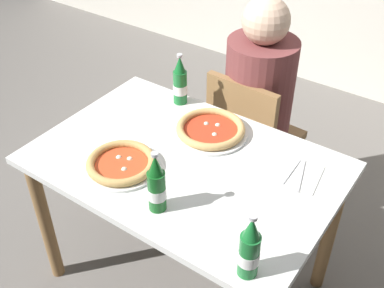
{
  "coord_description": "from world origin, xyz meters",
  "views": [
    {
      "loc": [
        0.86,
        -1.18,
        1.95
      ],
      "look_at": [
        0.0,
        0.05,
        0.8
      ],
      "focal_mm": 44.42,
      "sensor_mm": 36.0,
      "label": 1
    }
  ],
  "objects_px": {
    "pizza_margherita_near": "(211,130)",
    "beer_bottle_center": "(249,250)",
    "beer_bottle_right": "(180,83)",
    "pizza_marinara_far": "(122,164)",
    "chair_behind_table": "(250,137)",
    "dining_table_main": "(185,182)",
    "diner_seated": "(256,116)",
    "beer_bottle_left": "(157,186)",
    "napkin_with_cutlery": "(296,174)"
  },
  "relations": [
    {
      "from": "pizza_margherita_near",
      "to": "beer_bottle_right",
      "type": "distance_m",
      "value": 0.3
    },
    {
      "from": "chair_behind_table",
      "to": "pizza_marinara_far",
      "type": "xyz_separation_m",
      "value": [
        -0.15,
        -0.79,
        0.29
      ]
    },
    {
      "from": "pizza_margherita_near",
      "to": "beer_bottle_left",
      "type": "bearing_deg",
      "value": -79.41
    },
    {
      "from": "pizza_margherita_near",
      "to": "beer_bottle_left",
      "type": "height_order",
      "value": "beer_bottle_left"
    },
    {
      "from": "pizza_marinara_far",
      "to": "beer_bottle_left",
      "type": "distance_m",
      "value": 0.28
    },
    {
      "from": "diner_seated",
      "to": "napkin_with_cutlery",
      "type": "distance_m",
      "value": 0.67
    },
    {
      "from": "beer_bottle_left",
      "to": "beer_bottle_right",
      "type": "relative_size",
      "value": 1.0
    },
    {
      "from": "diner_seated",
      "to": "napkin_with_cutlery",
      "type": "bearing_deg",
      "value": -48.97
    },
    {
      "from": "chair_behind_table",
      "to": "beer_bottle_left",
      "type": "bearing_deg",
      "value": 99.4
    },
    {
      "from": "chair_behind_table",
      "to": "pizza_margherita_near",
      "type": "xyz_separation_m",
      "value": [
        0.01,
        -0.4,
        0.29
      ]
    },
    {
      "from": "chair_behind_table",
      "to": "beer_bottle_right",
      "type": "bearing_deg",
      "value": 51.27
    },
    {
      "from": "beer_bottle_left",
      "to": "beer_bottle_center",
      "type": "relative_size",
      "value": 1.0
    },
    {
      "from": "chair_behind_table",
      "to": "pizza_margherita_near",
      "type": "bearing_deg",
      "value": 94.64
    },
    {
      "from": "pizza_margherita_near",
      "to": "pizza_marinara_far",
      "type": "bearing_deg",
      "value": -112.34
    },
    {
      "from": "pizza_marinara_far",
      "to": "beer_bottle_center",
      "type": "bearing_deg",
      "value": -13.03
    },
    {
      "from": "pizza_marinara_far",
      "to": "napkin_with_cutlery",
      "type": "bearing_deg",
      "value": 31.75
    },
    {
      "from": "chair_behind_table",
      "to": "diner_seated",
      "type": "height_order",
      "value": "diner_seated"
    },
    {
      "from": "dining_table_main",
      "to": "pizza_margherita_near",
      "type": "relative_size",
      "value": 3.76
    },
    {
      "from": "napkin_with_cutlery",
      "to": "beer_bottle_center",
      "type": "bearing_deg",
      "value": -81.73
    },
    {
      "from": "beer_bottle_left",
      "to": "napkin_with_cutlery",
      "type": "height_order",
      "value": "beer_bottle_left"
    },
    {
      "from": "pizza_margherita_near",
      "to": "beer_bottle_center",
      "type": "xyz_separation_m",
      "value": [
        0.49,
        -0.54,
        0.08
      ]
    },
    {
      "from": "beer_bottle_center",
      "to": "napkin_with_cutlery",
      "type": "relative_size",
      "value": 1.21
    },
    {
      "from": "dining_table_main",
      "to": "beer_bottle_center",
      "type": "distance_m",
      "value": 0.61
    },
    {
      "from": "chair_behind_table",
      "to": "beer_bottle_center",
      "type": "relative_size",
      "value": 3.44
    },
    {
      "from": "diner_seated",
      "to": "pizza_marinara_far",
      "type": "relative_size",
      "value": 4.14
    },
    {
      "from": "dining_table_main",
      "to": "chair_behind_table",
      "type": "height_order",
      "value": "chair_behind_table"
    },
    {
      "from": "pizza_margherita_near",
      "to": "beer_bottle_right",
      "type": "relative_size",
      "value": 1.29
    },
    {
      "from": "dining_table_main",
      "to": "beer_bottle_center",
      "type": "height_order",
      "value": "beer_bottle_center"
    },
    {
      "from": "chair_behind_table",
      "to": "dining_table_main",
      "type": "bearing_deg",
      "value": 95.32
    },
    {
      "from": "dining_table_main",
      "to": "napkin_with_cutlery",
      "type": "xyz_separation_m",
      "value": [
        0.4,
        0.17,
        0.12
      ]
    },
    {
      "from": "beer_bottle_left",
      "to": "diner_seated",
      "type": "bearing_deg",
      "value": 96.07
    },
    {
      "from": "beer_bottle_left",
      "to": "beer_bottle_right",
      "type": "height_order",
      "value": "same"
    },
    {
      "from": "beer_bottle_right",
      "to": "napkin_with_cutlery",
      "type": "xyz_separation_m",
      "value": [
        0.67,
        -0.16,
        -0.1
      ]
    },
    {
      "from": "beer_bottle_right",
      "to": "pizza_marinara_far",
      "type": "bearing_deg",
      "value": -79.62
    },
    {
      "from": "beer_bottle_right",
      "to": "pizza_margherita_near",
      "type": "bearing_deg",
      "value": -27.06
    },
    {
      "from": "beer_bottle_right",
      "to": "napkin_with_cutlery",
      "type": "relative_size",
      "value": 1.21
    },
    {
      "from": "beer_bottle_left",
      "to": "pizza_margherita_near",
      "type": "bearing_deg",
      "value": 100.59
    },
    {
      "from": "pizza_margherita_near",
      "to": "beer_bottle_center",
      "type": "relative_size",
      "value": 1.29
    },
    {
      "from": "dining_table_main",
      "to": "beer_bottle_right",
      "type": "height_order",
      "value": "beer_bottle_right"
    },
    {
      "from": "chair_behind_table",
      "to": "beer_bottle_center",
      "type": "distance_m",
      "value": 1.13
    },
    {
      "from": "pizza_margherita_near",
      "to": "beer_bottle_right",
      "type": "height_order",
      "value": "beer_bottle_right"
    },
    {
      "from": "beer_bottle_left",
      "to": "beer_bottle_right",
      "type": "xyz_separation_m",
      "value": [
        -0.34,
        0.61,
        0.0
      ]
    },
    {
      "from": "napkin_with_cutlery",
      "to": "pizza_margherita_near",
      "type": "bearing_deg",
      "value": 175.37
    },
    {
      "from": "diner_seated",
      "to": "beer_bottle_left",
      "type": "distance_m",
      "value": 0.97
    },
    {
      "from": "beer_bottle_center",
      "to": "beer_bottle_right",
      "type": "height_order",
      "value": "same"
    },
    {
      "from": "dining_table_main",
      "to": "beer_bottle_left",
      "type": "relative_size",
      "value": 4.86
    },
    {
      "from": "chair_behind_table",
      "to": "beer_bottle_left",
      "type": "relative_size",
      "value": 3.44
    },
    {
      "from": "diner_seated",
      "to": "pizza_marinara_far",
      "type": "height_order",
      "value": "diner_seated"
    },
    {
      "from": "dining_table_main",
      "to": "pizza_margherita_near",
      "type": "xyz_separation_m",
      "value": [
        -0.01,
        0.21,
        0.13
      ]
    },
    {
      "from": "dining_table_main",
      "to": "beer_bottle_center",
      "type": "xyz_separation_m",
      "value": [
        0.47,
        -0.33,
        0.22
      ]
    }
  ]
}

